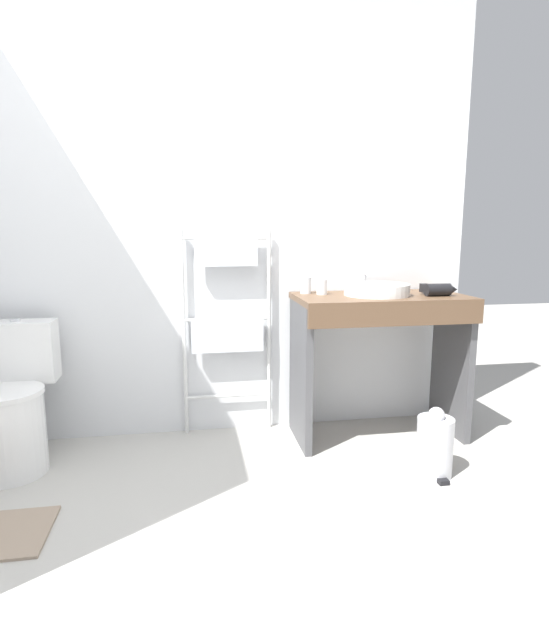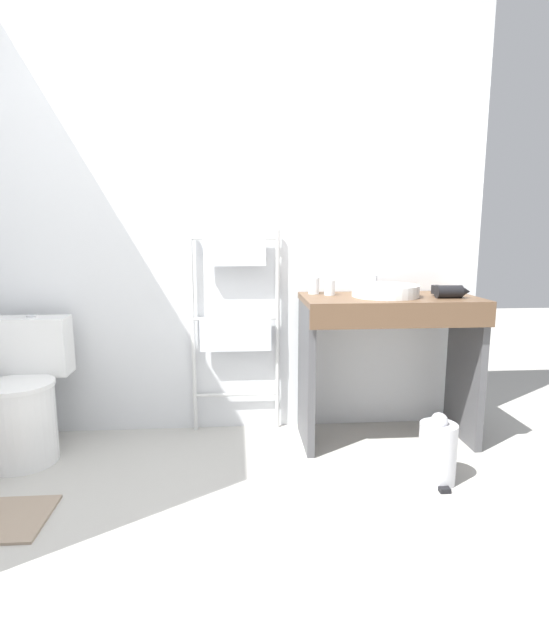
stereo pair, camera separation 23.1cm
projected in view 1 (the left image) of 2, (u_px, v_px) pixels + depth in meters
name	position (u px, v px, depth m)	size (l,w,h in m)	color
ground_plane	(255.00, 570.00, 1.82)	(12.00, 12.00, 0.00)	#B2AFA8
wall_back	(222.00, 214.00, 2.97)	(3.04, 0.12, 2.65)	silver
toilet	(11.00, 408.00, 2.56)	(0.39, 0.51, 0.76)	white
towel_radiator	(227.00, 309.00, 2.96)	(0.54, 0.06, 1.23)	silver
vanity_counter	(380.00, 342.00, 2.91)	(0.98, 0.52, 0.86)	brown
sink_basin	(377.00, 289.00, 2.87)	(0.38, 0.38, 0.07)	white
faucet	(365.00, 278.00, 3.06)	(0.02, 0.10, 0.12)	silver
cup_near_wall	(306.00, 285.00, 2.95)	(0.06, 0.06, 0.10)	white
cup_near_edge	(322.00, 287.00, 2.90)	(0.06, 0.06, 0.09)	white
hair_dryer	(438.00, 289.00, 2.85)	(0.19, 0.16, 0.07)	black
trash_bin	(435.00, 445.00, 2.51)	(0.18, 0.21, 0.36)	silver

